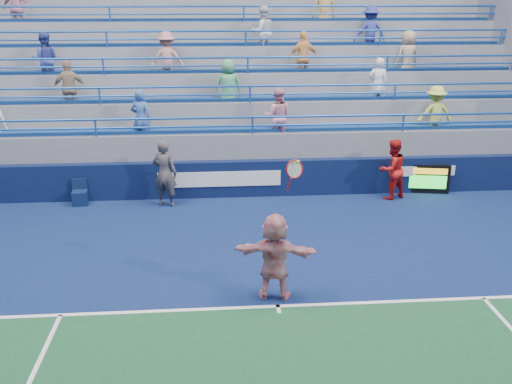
{
  "coord_description": "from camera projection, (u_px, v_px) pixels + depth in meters",
  "views": [
    {
      "loc": [
        -1.18,
        -9.6,
        5.68
      ],
      "look_at": [
        -0.23,
        2.5,
        1.5
      ],
      "focal_mm": 40.0,
      "sensor_mm": 36.0,
      "label": 1
    }
  ],
  "objects": [
    {
      "name": "judge_chair",
      "position": [
        80.0,
        197.0,
        16.3
      ],
      "size": [
        0.46,
        0.46,
        0.74
      ],
      "color": "#0C1A3B",
      "rests_on": "ground"
    },
    {
      "name": "ground",
      "position": [
        278.0,
        307.0,
        10.98
      ],
      "size": [
        120.0,
        120.0,
        0.0
      ],
      "primitive_type": "plane",
      "color": "#333538"
    },
    {
      "name": "serve_speed_board",
      "position": [
        428.0,
        179.0,
        17.19
      ],
      "size": [
        1.3,
        0.37,
        0.9
      ],
      "color": "black",
      "rests_on": "ground"
    },
    {
      "name": "bleacher_stand",
      "position": [
        245.0,
        119.0,
        20.16
      ],
      "size": [
        18.0,
        5.6,
        6.13
      ],
      "color": "slate",
      "rests_on": "ground"
    },
    {
      "name": "ball_girl",
      "position": [
        392.0,
        169.0,
        16.61
      ],
      "size": [
        1.07,
        0.97,
        1.79
      ],
      "primitive_type": "imported",
      "rotation": [
        0.0,
        0.0,
        3.56
      ],
      "color": "red",
      "rests_on": "ground"
    },
    {
      "name": "tennis_player",
      "position": [
        275.0,
        256.0,
        11.07
      ],
      "size": [
        1.71,
        0.83,
        2.84
      ],
      "color": "white",
      "rests_on": "ground"
    },
    {
      "name": "line_judge",
      "position": [
        165.0,
        173.0,
        16.0
      ],
      "size": [
        0.81,
        0.64,
        1.93
      ],
      "primitive_type": "imported",
      "rotation": [
        0.0,
        0.0,
        2.86
      ],
      "color": "#121433",
      "rests_on": "ground"
    },
    {
      "name": "sponsor_wall",
      "position": [
        253.0,
        178.0,
        16.93
      ],
      "size": [
        18.0,
        0.32,
        1.1
      ],
      "color": "#0A183A",
      "rests_on": "ground"
    }
  ]
}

